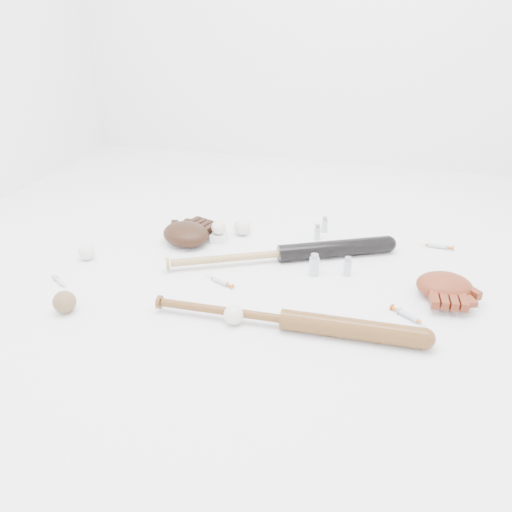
% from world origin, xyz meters
% --- Properties ---
extents(bat_dark, '(0.91, 0.48, 0.07)m').
position_xyz_m(bat_dark, '(0.08, 0.13, 0.04)').
color(bat_dark, black).
rests_on(bat_dark, ground).
extents(bat_wood, '(0.94, 0.09, 0.07)m').
position_xyz_m(bat_wood, '(0.18, -0.32, 0.03)').
color(bat_wood, brown).
rests_on(bat_wood, ground).
extents(glove_dark, '(0.33, 0.33, 0.09)m').
position_xyz_m(glove_dark, '(-0.36, 0.18, 0.05)').
color(glove_dark, black).
rests_on(glove_dark, ground).
extents(glove_tan, '(0.25, 0.25, 0.09)m').
position_xyz_m(glove_tan, '(0.70, 0.02, 0.04)').
color(glove_tan, maroon).
rests_on(glove_tan, ground).
extents(trading_card, '(0.09, 0.11, 0.01)m').
position_xyz_m(trading_card, '(-0.40, 0.35, 0.00)').
color(trading_card, gold).
rests_on(trading_card, ground).
extents(pedestal, '(0.07, 0.07, 0.04)m').
position_xyz_m(pedestal, '(-0.23, 0.23, 0.02)').
color(pedestal, white).
rests_on(pedestal, ground).
extents(baseball_on_pedestal, '(0.06, 0.06, 0.06)m').
position_xyz_m(baseball_on_pedestal, '(-0.23, 0.23, 0.07)').
color(baseball_on_pedestal, silver).
rests_on(baseball_on_pedestal, pedestal).
extents(baseball_left, '(0.07, 0.07, 0.07)m').
position_xyz_m(baseball_left, '(-0.70, -0.06, 0.03)').
color(baseball_left, silver).
rests_on(baseball_left, ground).
extents(baseball_upper, '(0.08, 0.08, 0.08)m').
position_xyz_m(baseball_upper, '(-0.15, 0.33, 0.04)').
color(baseball_upper, silver).
rests_on(baseball_upper, ground).
extents(baseball_mid, '(0.07, 0.07, 0.07)m').
position_xyz_m(baseball_mid, '(0.01, -0.33, 0.03)').
color(baseball_mid, silver).
rests_on(baseball_mid, ground).
extents(baseball_aged, '(0.08, 0.08, 0.08)m').
position_xyz_m(baseball_aged, '(-0.57, -0.42, 0.04)').
color(baseball_aged, brown).
rests_on(baseball_aged, ground).
extents(syringe_0, '(0.12, 0.09, 0.02)m').
position_xyz_m(syringe_0, '(-0.70, -0.26, 0.01)').
color(syringe_0, '#ADBCC6').
rests_on(syringe_0, ground).
extents(syringe_1, '(0.14, 0.08, 0.02)m').
position_xyz_m(syringe_1, '(-0.11, -0.10, 0.01)').
color(syringe_1, '#ADBCC6').
rests_on(syringe_1, ground).
extents(syringe_2, '(0.13, 0.12, 0.02)m').
position_xyz_m(syringe_2, '(0.42, 0.31, 0.01)').
color(syringe_2, '#ADBCC6').
rests_on(syringe_2, ground).
extents(syringe_3, '(0.15, 0.12, 0.02)m').
position_xyz_m(syringe_3, '(0.58, -0.15, 0.01)').
color(syringe_3, '#ADBCC6').
rests_on(syringe_3, ground).
extents(syringe_4, '(0.16, 0.03, 0.02)m').
position_xyz_m(syringe_4, '(0.70, 0.41, 0.01)').
color(syringe_4, '#ADBCC6').
rests_on(syringe_4, ground).
extents(vial_0, '(0.03, 0.03, 0.07)m').
position_xyz_m(vial_0, '(0.19, 0.36, 0.04)').
color(vial_0, silver).
rests_on(vial_0, ground).
extents(vial_1, '(0.03, 0.03, 0.07)m').
position_xyz_m(vial_1, '(0.21, 0.45, 0.04)').
color(vial_1, silver).
rests_on(vial_1, ground).
extents(vial_2, '(0.03, 0.03, 0.08)m').
position_xyz_m(vial_2, '(0.35, 0.08, 0.04)').
color(vial_2, silver).
rests_on(vial_2, ground).
extents(vial_3, '(0.04, 0.04, 0.09)m').
position_xyz_m(vial_3, '(0.22, 0.05, 0.04)').
color(vial_3, silver).
rests_on(vial_3, ground).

